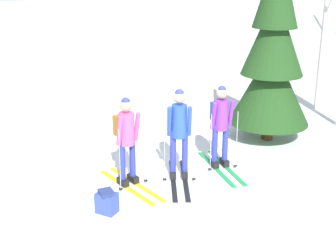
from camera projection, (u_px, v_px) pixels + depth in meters
ground_plane at (178, 178)px, 8.74m from camera, size 400.00×400.00×0.00m
skier_in_pink at (126, 137)px, 8.22m from camera, size 0.71×1.74×1.65m
skier_in_blue at (179, 131)px, 8.45m from camera, size 0.95×1.74×1.73m
skier_in_purple at (220, 122)px, 8.97m from camera, size 0.61×1.75×1.66m
pine_tree_near at (273, 54)px, 10.10m from camera, size 1.78×1.78×4.31m
birch_tree_slender at (324, 30)px, 12.36m from camera, size 0.71×0.83×4.35m
backpack_on_snow_front at (107, 202)px, 7.46m from camera, size 0.39×0.40×0.38m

